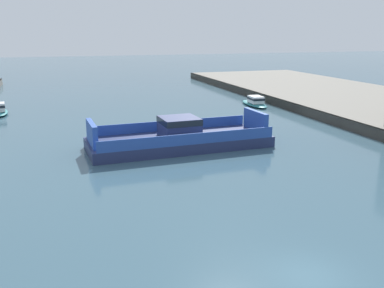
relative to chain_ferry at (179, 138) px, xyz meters
The scene contains 3 objects.
ground_plane 25.51m from the chain_ferry, 91.49° to the right, with size 400.00×400.00×0.00m, color #385666.
chain_ferry is the anchor object (origin of this frame).
moored_boat_near_left 28.31m from the chain_ferry, 48.12° to the left, with size 3.13×8.21×1.61m.
Camera 1 is at (-11.37, -16.28, 11.81)m, focal length 40.26 mm.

